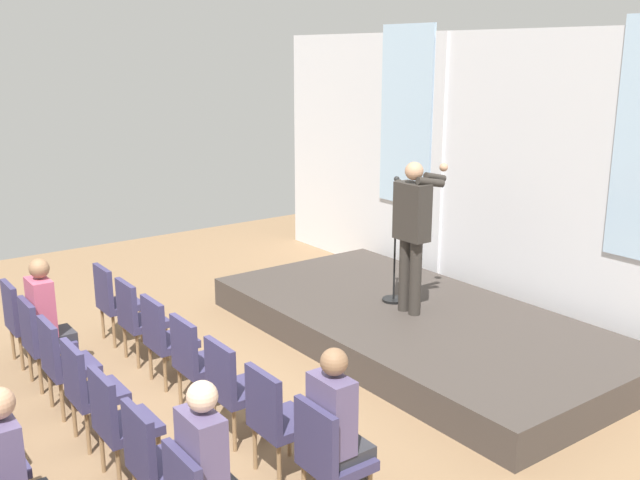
# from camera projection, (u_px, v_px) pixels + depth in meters

# --- Properties ---
(ground_plane) EXTENTS (13.14, 13.14, 0.00)m
(ground_plane) POSITION_uv_depth(u_px,v_px,m) (142.00, 426.00, 6.65)
(ground_plane) COLOR #846647
(rear_partition) EXTENTS (9.56, 0.14, 3.73)m
(rear_partition) POSITION_uv_depth(u_px,v_px,m) (513.00, 175.00, 9.07)
(rear_partition) COLOR silver
(rear_partition) RESTS_ON ground
(stage_platform) EXTENTS (5.10, 2.61, 0.37)m
(stage_platform) POSITION_uv_depth(u_px,v_px,m) (415.00, 326.00, 8.59)
(stage_platform) COLOR #3F3833
(stage_platform) RESTS_ON ground
(speaker) EXTENTS (0.50, 0.69, 1.78)m
(speaker) POSITION_uv_depth(u_px,v_px,m) (413.00, 226.00, 8.27)
(speaker) COLOR #332D28
(speaker) RESTS_ON stage_platform
(mic_stand) EXTENTS (0.28, 0.28, 1.55)m
(mic_stand) POSITION_uv_depth(u_px,v_px,m) (394.00, 275.00, 8.82)
(mic_stand) COLOR black
(mic_stand) RESTS_ON stage_platform
(chair_r0_c0) EXTENTS (0.46, 0.44, 0.94)m
(chair_r0_c0) POSITION_uv_depth(u_px,v_px,m) (114.00, 299.00, 8.48)
(chair_r0_c0) COLOR olive
(chair_r0_c0) RESTS_ON ground
(chair_r0_c1) EXTENTS (0.46, 0.44, 0.94)m
(chair_r0_c1) POSITION_uv_depth(u_px,v_px,m) (137.00, 316.00, 7.93)
(chair_r0_c1) COLOR olive
(chair_r0_c1) RESTS_ON ground
(chair_r0_c2) EXTENTS (0.46, 0.44, 0.94)m
(chair_r0_c2) POSITION_uv_depth(u_px,v_px,m) (164.00, 335.00, 7.39)
(chair_r0_c2) COLOR olive
(chair_r0_c2) RESTS_ON ground
(chair_r0_c3) EXTENTS (0.46, 0.44, 0.94)m
(chair_r0_c3) POSITION_uv_depth(u_px,v_px,m) (196.00, 358.00, 6.85)
(chair_r0_c3) COLOR olive
(chair_r0_c3) RESTS_ON ground
(chair_r0_c4) EXTENTS (0.46, 0.44, 0.94)m
(chair_r0_c4) POSITION_uv_depth(u_px,v_px,m) (232.00, 384.00, 6.30)
(chair_r0_c4) COLOR olive
(chair_r0_c4) RESTS_ON ground
(chair_r0_c5) EXTENTS (0.46, 0.44, 0.94)m
(chair_r0_c5) POSITION_uv_depth(u_px,v_px,m) (276.00, 415.00, 5.76)
(chair_r0_c5) COLOR olive
(chair_r0_c5) RESTS_ON ground
(chair_r0_c6) EXTENTS (0.46, 0.44, 0.94)m
(chair_r0_c6) POSITION_uv_depth(u_px,v_px,m) (328.00, 453.00, 5.22)
(chair_r0_c6) COLOR olive
(chair_r0_c6) RESTS_ON ground
(audience_r0_c6) EXTENTS (0.36, 0.39, 1.34)m
(audience_r0_c6) POSITION_uv_depth(u_px,v_px,m) (337.00, 424.00, 5.21)
(audience_r0_c6) COLOR #2D2D33
(audience_r0_c6) RESTS_ON ground
(chair_r1_c0) EXTENTS (0.46, 0.44, 0.94)m
(chair_r1_c0) POSITION_uv_depth(u_px,v_px,m) (23.00, 317.00, 7.89)
(chair_r1_c0) COLOR olive
(chair_r1_c0) RESTS_ON ground
(chair_r1_c1) EXTENTS (0.46, 0.44, 0.94)m
(chair_r1_c1) POSITION_uv_depth(u_px,v_px,m) (41.00, 337.00, 7.34)
(chair_r1_c1) COLOR olive
(chair_r1_c1) RESTS_ON ground
(audience_r1_c1) EXTENTS (0.36, 0.39, 1.35)m
(audience_r1_c1) POSITION_uv_depth(u_px,v_px,m) (47.00, 315.00, 7.34)
(audience_r1_c1) COLOR #2D2D33
(audience_r1_c1) RESTS_ON ground
(chair_r1_c2) EXTENTS (0.46, 0.44, 0.94)m
(chair_r1_c2) POSITION_uv_depth(u_px,v_px,m) (63.00, 360.00, 6.80)
(chair_r1_c2) COLOR olive
(chair_r1_c2) RESTS_ON ground
(chair_r1_c3) EXTENTS (0.46, 0.44, 0.94)m
(chair_r1_c3) POSITION_uv_depth(u_px,v_px,m) (88.00, 386.00, 6.26)
(chair_r1_c3) COLOR olive
(chair_r1_c3) RESTS_ON ground
(chair_r1_c4) EXTENTS (0.46, 0.44, 0.94)m
(chair_r1_c4) POSITION_uv_depth(u_px,v_px,m) (119.00, 418.00, 5.71)
(chair_r1_c4) COLOR olive
(chair_r1_c4) RESTS_ON ground
(chair_r1_c5) EXTENTS (0.46, 0.44, 0.94)m
(chair_r1_c5) POSITION_uv_depth(u_px,v_px,m) (155.00, 457.00, 5.17)
(chair_r1_c5) COLOR olive
(chair_r1_c5) RESTS_ON ground
(audience_r1_c6) EXTENTS (0.36, 0.39, 1.38)m
(audience_r1_c6) POSITION_uv_depth(u_px,v_px,m) (210.00, 469.00, 4.61)
(audience_r1_c6) COLOR #2D2D33
(audience_r1_c6) RESTS_ON ground
(audience_r2_c5) EXTENTS (0.36, 0.39, 1.36)m
(audience_r2_c5) POSITION_uv_depth(u_px,v_px,m) (13.00, 475.00, 4.57)
(audience_r2_c5) COLOR #2D2D33
(audience_r2_c5) RESTS_ON ground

